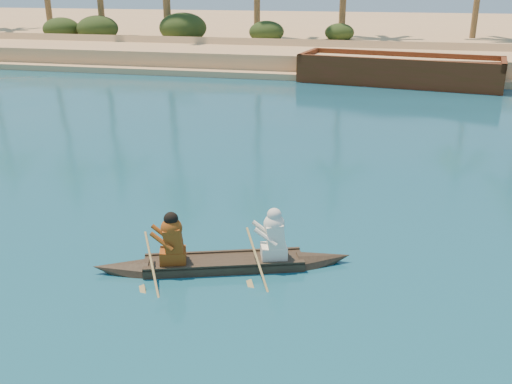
# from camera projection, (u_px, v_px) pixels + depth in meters

# --- Properties ---
(ground) EXTENTS (160.00, 160.00, 0.00)m
(ground) POSITION_uv_depth(u_px,v_px,m) (417.00, 265.00, 11.85)
(ground) COLOR #0C2F4E
(ground) RESTS_ON ground
(sandy_embankment) EXTENTS (150.00, 51.00, 1.50)m
(sandy_embankment) POSITION_uv_depth(u_px,v_px,m) (402.00, 35.00, 54.43)
(sandy_embankment) COLOR tan
(sandy_embankment) RESTS_ON ground
(shrub_cluster) EXTENTS (100.00, 6.00, 2.40)m
(shrub_cluster) POSITION_uv_depth(u_px,v_px,m) (405.00, 45.00, 40.16)
(shrub_cluster) COLOR black
(shrub_cluster) RESTS_ON ground
(canoe) EXTENTS (5.25, 2.37, 1.46)m
(canoe) POSITION_uv_depth(u_px,v_px,m) (224.00, 255.00, 11.64)
(canoe) COLOR #392D1F
(canoe) RESTS_ON ground
(barge_mid) EXTENTS (11.51, 5.33, 1.85)m
(barge_mid) POSITION_uv_depth(u_px,v_px,m) (399.00, 72.00, 32.33)
(barge_mid) COLOR #5F2214
(barge_mid) RESTS_ON ground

